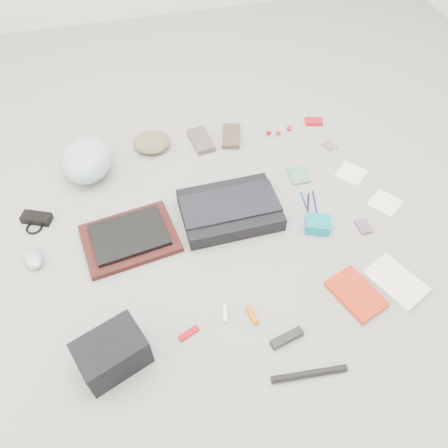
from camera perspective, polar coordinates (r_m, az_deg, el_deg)
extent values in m
plane|color=gray|center=(1.85, 0.00, -0.98)|extent=(4.00, 4.00, 0.00)
cube|color=black|center=(1.88, 0.75, 1.86)|extent=(0.41, 0.30, 0.07)
cube|color=black|center=(1.85, 0.77, 2.67)|extent=(0.41, 0.19, 0.01)
cube|color=#3A1412|center=(1.85, -12.18, -1.84)|extent=(0.41, 0.33, 0.03)
cube|color=black|center=(1.83, -12.30, -1.41)|extent=(0.32, 0.26, 0.02)
ellipsoid|color=silver|center=(2.12, -17.47, 8.00)|extent=(0.28, 0.32, 0.17)
ellipsoid|color=#75654B|center=(2.23, -9.42, 10.52)|extent=(0.23, 0.23, 0.06)
cube|color=#5C5049|center=(2.24, -3.04, 10.87)|extent=(0.11, 0.19, 0.03)
cube|color=brown|center=(2.27, 0.95, 11.40)|extent=(0.13, 0.19, 0.03)
cube|color=black|center=(2.04, -23.29, 0.71)|extent=(0.14, 0.10, 0.03)
torus|color=black|center=(2.02, -23.56, -0.47)|extent=(0.08, 0.08, 0.01)
ellipsoid|color=#A1A0AD|center=(1.90, -23.66, -4.15)|extent=(0.10, 0.13, 0.04)
cube|color=black|center=(1.54, -14.40, -16.02)|extent=(0.26, 0.22, 0.14)
cube|color=#AE000A|center=(1.60, -4.63, -14.04)|extent=(0.08, 0.05, 0.01)
cylinder|color=white|center=(1.63, 0.14, -11.58)|extent=(0.03, 0.07, 0.02)
cylinder|color=#CF5D04|center=(1.63, 3.69, -11.83)|extent=(0.03, 0.07, 0.02)
cube|color=black|center=(1.60, 8.20, -14.52)|extent=(0.13, 0.06, 0.02)
cylinder|color=black|center=(1.56, 11.06, -18.66)|extent=(0.26, 0.05, 0.02)
cube|color=red|center=(1.74, 16.85, -8.73)|extent=(0.20, 0.24, 0.02)
cube|color=white|center=(1.82, 21.52, -7.04)|extent=(0.22, 0.26, 0.02)
cube|color=#4D8B5D|center=(2.09, 9.66, 6.32)|extent=(0.09, 0.12, 0.01)
cylinder|color=navy|center=(1.98, 10.48, 2.77)|extent=(0.02, 0.13, 0.01)
cylinder|color=black|center=(1.97, 10.92, 2.29)|extent=(0.07, 0.15, 0.01)
cylinder|color=navy|center=(1.99, 11.79, 2.80)|extent=(0.04, 0.14, 0.01)
cube|color=#0D8DA1|center=(1.88, 12.11, -0.07)|extent=(0.13, 0.12, 0.05)
cube|color=#7A566A|center=(1.95, 17.76, -0.31)|extent=(0.05, 0.08, 0.01)
cube|color=white|center=(2.16, 16.30, 6.37)|extent=(0.17, 0.17, 0.01)
cube|color=white|center=(2.08, 20.29, 2.61)|extent=(0.17, 0.17, 0.01)
sphere|color=#A90309|center=(2.30, 5.86, 11.76)|extent=(0.03, 0.03, 0.02)
sphere|color=#A02409|center=(2.31, 7.11, 11.74)|extent=(0.02, 0.02, 0.02)
sphere|color=#A71128|center=(2.34, 8.51, 12.28)|extent=(0.03, 0.03, 0.02)
cube|color=#B11320|center=(2.41, 11.62, 12.99)|extent=(0.10, 0.08, 0.02)
cube|color=slate|center=(2.29, 13.61, 9.94)|extent=(0.08, 0.09, 0.00)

